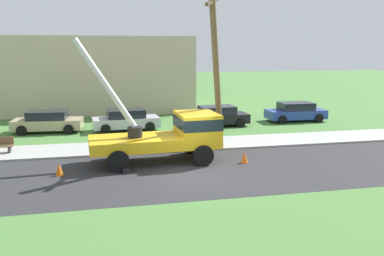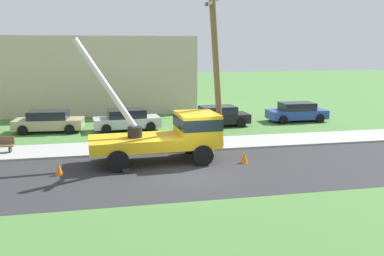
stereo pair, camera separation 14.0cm
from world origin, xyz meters
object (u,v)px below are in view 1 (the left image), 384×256
utility_truck (171,133)px  traffic_cone_behind (59,169)px  parked_sedan_black (217,116)px  traffic_cone_curbside (211,148)px  parked_sedan_tan (48,121)px  parked_sedan_silver (126,120)px  leaning_utility_pole (216,67)px  parked_sedan_blue (296,112)px  traffic_cone_ahead (244,157)px

utility_truck → traffic_cone_behind: utility_truck is taller
traffic_cone_behind → parked_sedan_black: 13.80m
traffic_cone_curbside → parked_sedan_tan: 11.90m
parked_sedan_tan → parked_sedan_silver: size_ratio=1.00×
utility_truck → parked_sedan_black: size_ratio=1.53×
leaning_utility_pole → parked_sedan_tan: bearing=141.9°
parked_sedan_black → parked_sedan_blue: 6.38m
parked_sedan_tan → parked_sedan_silver: bearing=-4.9°
utility_truck → traffic_cone_curbside: bearing=23.5°
parked_sedan_silver → parked_sedan_black: size_ratio=1.01×
parked_sedan_black → parked_sedan_blue: (6.35, 0.64, 0.00)m
parked_sedan_tan → parked_sedan_black: size_ratio=1.01×
utility_truck → parked_sedan_black: 9.58m
traffic_cone_curbside → parked_sedan_blue: bearing=42.6°
parked_sedan_silver → parked_sedan_blue: (12.74, 0.81, 0.00)m
parked_sedan_blue → parked_sedan_black: bearing=-174.3°
leaning_utility_pole → parked_sedan_blue: 12.06m
utility_truck → parked_sedan_silver: 8.41m
traffic_cone_behind → parked_sedan_blue: size_ratio=0.13×
parked_sedan_silver → parked_sedan_blue: same height
leaning_utility_pole → traffic_cone_behind: bearing=-161.7°
traffic_cone_behind → parked_sedan_silver: 10.13m
utility_truck → traffic_cone_behind: 5.49m
parked_sedan_silver → traffic_cone_ahead: bearing=-60.9°
utility_truck → leaning_utility_pole: (2.56, 1.24, 3.12)m
leaning_utility_pole → parked_sedan_black: bearing=73.9°
traffic_cone_ahead → parked_sedan_blue: parked_sedan_blue is taller
utility_truck → traffic_cone_curbside: 2.70m
traffic_cone_curbside → parked_sedan_black: 7.77m
parked_sedan_tan → parked_sedan_silver: (5.08, -0.44, 0.00)m
leaning_utility_pole → parked_sedan_black: 8.34m
traffic_cone_ahead → parked_sedan_blue: size_ratio=0.13×
parked_sedan_tan → parked_sedan_silver: same height
traffic_cone_behind → traffic_cone_curbside: (7.45, 2.30, 0.00)m
traffic_cone_curbside → traffic_cone_behind: bearing=-162.8°
traffic_cone_curbside → parked_sedan_black: parked_sedan_black is taller
utility_truck → parked_sedan_tan: utility_truck is taller
traffic_cone_behind → parked_sedan_black: parked_sedan_black is taller
parked_sedan_black → traffic_cone_behind: bearing=-135.4°
leaning_utility_pole → traffic_cone_ahead: bearing=-70.3°
parked_sedan_blue → utility_truck: bearing=-140.6°
parked_sedan_silver → parked_sedan_black: same height
leaning_utility_pole → parked_sedan_silver: leaning_utility_pole is taller
parked_sedan_tan → traffic_cone_behind: bearing=-80.6°
utility_truck → parked_sedan_blue: utility_truck is taller
leaning_utility_pole → parked_sedan_blue: bearing=42.7°
parked_sedan_tan → parked_sedan_blue: 17.83m
traffic_cone_behind → parked_sedan_blue: parked_sedan_blue is taller
leaning_utility_pole → utility_truck: bearing=-154.1°
parked_sedan_blue → traffic_cone_behind: bearing=-147.4°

